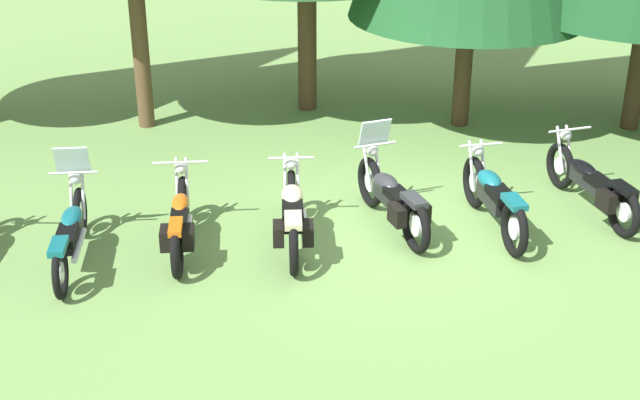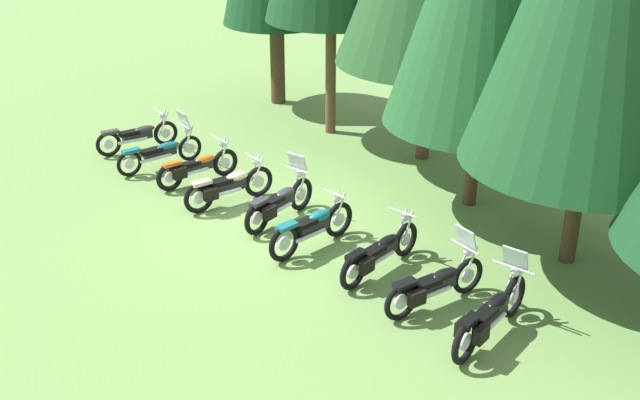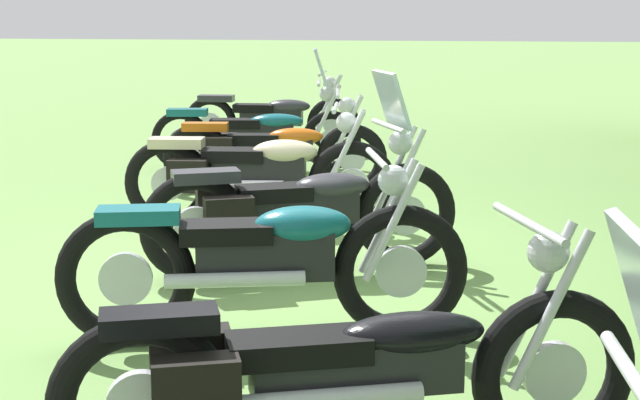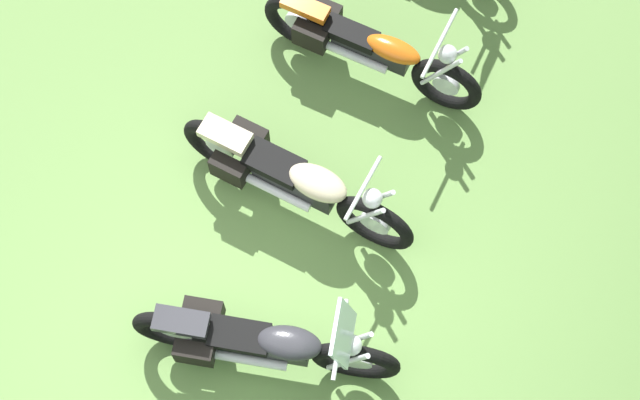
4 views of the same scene
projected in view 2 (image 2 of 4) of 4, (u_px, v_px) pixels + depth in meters
name	position (u px, v px, depth m)	size (l,w,h in m)	color
ground_plane	(274.00, 223.00, 17.11)	(80.00, 80.00, 0.00)	#6B934C
motorcycle_0	(138.00, 135.00, 20.79)	(0.69, 2.23, 0.99)	black
motorcycle_1	(161.00, 151.00, 19.71)	(0.65, 2.32, 1.34)	black
motorcycle_2	(196.00, 167.00, 18.85)	(0.74, 2.18, 0.99)	black
motorcycle_3	(228.00, 186.00, 17.75)	(0.67, 2.26, 1.02)	black
motorcycle_4	(279.00, 202.00, 16.97)	(1.03, 2.10, 1.38)	black
motorcycle_5	(313.00, 227.00, 15.92)	(0.76, 2.23, 1.03)	black
motorcycle_6	(379.00, 252.00, 15.04)	(1.03, 2.29, 1.01)	black
motorcycle_7	(434.00, 284.00, 13.95)	(0.69, 2.27, 1.36)	black
motorcycle_8	(490.00, 314.00, 13.05)	(1.13, 2.34, 1.39)	black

